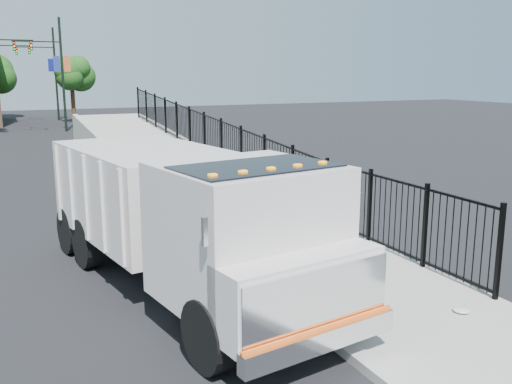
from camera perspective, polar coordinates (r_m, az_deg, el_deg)
name	(u,v)px	position (r m, az deg, el deg)	size (l,w,h in m)	color
ground	(277,298)	(11.18, 2.12, -10.57)	(120.00, 120.00, 0.00)	black
sidewalk	(427,318)	(10.66, 16.68, -11.93)	(3.55, 12.00, 0.12)	#9E998E
curb	(333,337)	(9.57, 7.71, -14.22)	(0.30, 12.00, 0.16)	#ADAAA3
ramp	(161,167)	(26.46, -9.51, 2.50)	(3.95, 24.00, 1.70)	#9E998E
iron_fence	(221,157)	(23.00, -3.49, 3.50)	(0.10, 28.00, 1.80)	black
truck	(186,212)	(11.08, -7.00, -1.99)	(4.03, 8.77, 2.89)	black
worker	(323,253)	(10.68, 6.72, -6.05)	(0.64, 0.42, 1.75)	#5A1D0D
debris	(461,310)	(10.90, 19.85, -11.04)	(0.31, 0.31, 0.08)	silver
light_pole_1	(58,70)	(43.68, -19.21, 11.44)	(3.78, 0.22, 8.00)	black
light_pole_3	(52,70)	(53.99, -19.75, 11.39)	(3.78, 0.22, 8.00)	black
tree_1	(71,76)	(51.27, -17.98, 11.01)	(2.31, 2.31, 5.16)	#382314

